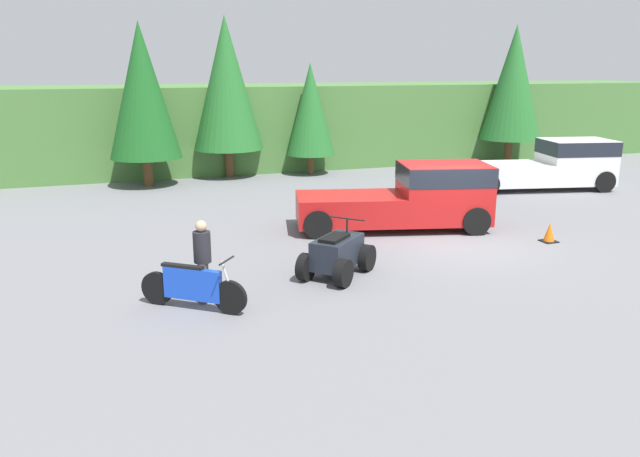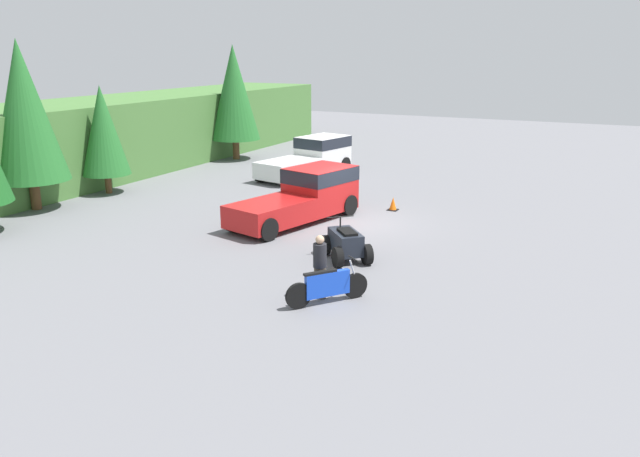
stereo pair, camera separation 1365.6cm
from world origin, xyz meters
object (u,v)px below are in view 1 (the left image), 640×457
object	(u,v)px
rider_person	(203,258)
pickup_truck_red	(414,195)
dirt_bike	(193,287)
pickup_truck_second	(554,164)
quad_atv	(337,255)
traffic_cone	(549,233)

from	to	relation	value
rider_person	pickup_truck_red	bearing A→B (deg)	50.45
dirt_bike	rider_person	bearing A→B (deg)	90.26
pickup_truck_second	rider_person	distance (m)	17.12
dirt_bike	rider_person	size ratio (longest dim) A/B	1.10
pickup_truck_red	quad_atv	bearing A→B (deg)	-123.74
traffic_cone	rider_person	bearing A→B (deg)	-171.71
dirt_bike	quad_atv	size ratio (longest dim) A/B	0.87
pickup_truck_red	rider_person	world-z (taller)	pickup_truck_red
quad_atv	dirt_bike	bearing A→B (deg)	153.26
pickup_truck_second	traffic_cone	distance (m)	8.37
pickup_truck_second	quad_atv	distance (m)	13.98
pickup_truck_red	rider_person	bearing A→B (deg)	-135.69
pickup_truck_second	dirt_bike	xyz separation A→B (m)	(-15.47, -8.24, -0.55)
pickup_truck_second	traffic_cone	bearing A→B (deg)	-117.32
pickup_truck_second	quad_atv	world-z (taller)	pickup_truck_second
pickup_truck_red	dirt_bike	size ratio (longest dim) A/B	3.11
pickup_truck_second	quad_atv	xyz separation A→B (m)	(-11.97, -7.21, -0.52)
quad_atv	traffic_cone	world-z (taller)	quad_atv
pickup_truck_red	traffic_cone	bearing A→B (deg)	-27.44
traffic_cone	pickup_truck_second	bearing A→B (deg)	50.57
pickup_truck_red	pickup_truck_second	distance (m)	9.08
quad_atv	traffic_cone	xyz separation A→B (m)	(6.67, 0.77, -0.25)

